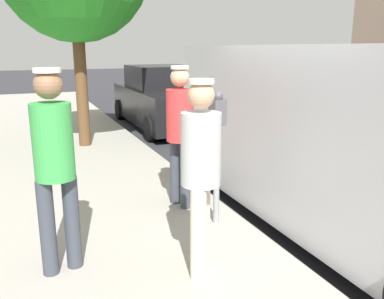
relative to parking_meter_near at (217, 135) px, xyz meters
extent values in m
plane|color=#2D2D33|center=(-1.35, 0.41, -1.18)|extent=(80.00, 80.00, 0.00)
cube|color=#9E998E|center=(2.15, 0.41, -1.11)|extent=(5.00, 32.00, 0.15)
cylinder|color=gray|center=(0.00, 0.00, -0.46)|extent=(0.07, 0.07, 1.15)
cube|color=#4C4C51|center=(0.00, 0.00, 0.26)|extent=(0.14, 0.18, 0.28)
sphere|color=#47474C|center=(0.00, 0.00, 0.43)|extent=(0.12, 0.12, 0.12)
cylinder|color=beige|center=(0.66, 1.00, -0.62)|extent=(0.14, 0.14, 0.83)
cylinder|color=beige|center=(0.53, 0.82, -0.62)|extent=(0.14, 0.14, 0.83)
cylinder|color=#B7B7B7|center=(0.60, 0.91, 0.11)|extent=(0.34, 0.34, 0.62)
sphere|color=tan|center=(0.60, 0.91, 0.56)|extent=(0.22, 0.22, 0.22)
cylinder|color=silver|center=(0.60, 0.91, 0.67)|extent=(0.21, 0.21, 0.04)
cylinder|color=#383D47|center=(0.21, -0.77, -0.61)|extent=(0.14, 0.14, 0.85)
cylinder|color=#383D47|center=(0.15, -0.56, -0.61)|extent=(0.14, 0.14, 0.85)
cylinder|color=red|center=(0.18, -0.67, 0.13)|extent=(0.34, 0.34, 0.64)
sphere|color=tan|center=(0.18, -0.67, 0.60)|extent=(0.23, 0.23, 0.23)
cylinder|color=silver|center=(0.18, -0.67, 0.71)|extent=(0.22, 0.22, 0.04)
cylinder|color=#383D47|center=(1.85, 0.43, -0.60)|extent=(0.14, 0.14, 0.87)
cylinder|color=#383D47|center=(1.63, 0.38, -0.60)|extent=(0.14, 0.14, 0.87)
cylinder|color=green|center=(1.74, 0.40, 0.17)|extent=(0.34, 0.34, 0.65)
sphere|color=#8C6647|center=(1.74, 0.40, 0.64)|extent=(0.24, 0.24, 0.24)
cylinder|color=silver|center=(1.74, 0.40, 0.76)|extent=(0.22, 0.22, 0.04)
cube|color=#BCBCC1|center=(-1.50, 0.28, -0.01)|extent=(2.03, 5.21, 1.96)
cylinder|color=black|center=(-2.46, -1.76, -0.84)|extent=(0.22, 0.68, 0.68)
cylinder|color=black|center=(-0.56, -1.77, -0.84)|extent=(0.22, 0.68, 0.68)
cube|color=black|center=(-1.61, -6.61, -0.57)|extent=(1.86, 4.42, 0.89)
cube|color=black|center=(-1.61, -6.83, 0.17)|extent=(1.62, 1.99, 0.60)
cylinder|color=black|center=(-2.46, -4.95, -0.88)|extent=(0.23, 0.60, 0.60)
cylinder|color=black|center=(-0.74, -4.97, -0.88)|extent=(0.23, 0.60, 0.60)
cylinder|color=black|center=(-2.48, -8.25, -0.88)|extent=(0.23, 0.60, 0.60)
cylinder|color=black|center=(-0.76, -8.27, -0.88)|extent=(0.23, 0.60, 0.60)
cylinder|color=brown|center=(0.83, -4.55, 0.21)|extent=(0.24, 0.24, 2.48)
camera|label=1|loc=(1.94, 3.95, 0.94)|focal=38.17mm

